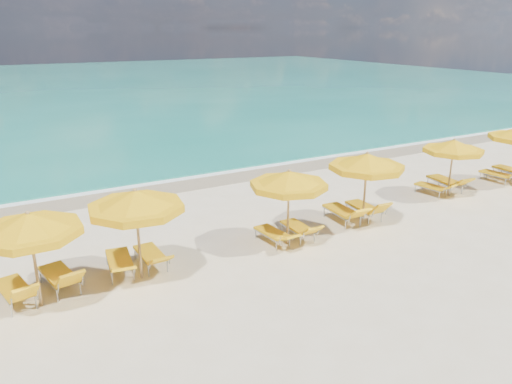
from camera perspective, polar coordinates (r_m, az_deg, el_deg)
ground_plane at (r=15.60m, az=2.73°, el=-5.69°), size 120.00×120.00×0.00m
ocean at (r=60.84m, az=-22.60°, el=10.91°), size 120.00×80.00×0.30m
wet_sand_band at (r=21.82m, az=-7.67°, el=1.22°), size 120.00×2.60×0.01m
foam_line at (r=22.53m, az=-8.45°, el=1.74°), size 120.00×1.20×0.03m
whitecap_near at (r=29.75m, az=-25.71°, el=4.15°), size 14.00×0.36×0.05m
whitecap_far at (r=39.79m, az=-6.06°, el=8.99°), size 18.00×0.30×0.05m
umbrella_2 at (r=12.45m, az=-24.49°, el=-3.49°), size 3.13×3.13×2.42m
umbrella_3 at (r=12.95m, az=-13.59°, el=-1.12°), size 3.01×3.01×2.51m
umbrella_4 at (r=14.80m, az=3.76°, el=1.34°), size 2.53×2.53×2.38m
umbrella_5 at (r=16.73m, az=12.55°, el=3.31°), size 2.90×2.90×2.51m
umbrella_6 at (r=20.71m, az=21.65°, el=4.81°), size 2.45×2.45×2.31m
lounger_2_left at (r=13.51m, az=-25.76°, el=-10.55°), size 0.96×1.87×0.89m
lounger_2_right at (r=13.73m, az=-21.45°, el=-9.46°), size 0.94×1.92×0.90m
lounger_3_left at (r=14.06m, az=-15.27°, el=-8.15°), size 0.88×2.00×0.73m
lounger_3_right at (r=14.26m, az=-11.88°, el=-7.54°), size 0.63×1.82×0.74m
lounger_4_left at (r=15.41m, az=1.97°, el=-5.18°), size 0.69×1.77×0.62m
lounger_4_right at (r=15.83m, az=4.86°, el=-4.54°), size 0.64×1.74×0.75m
lounger_5_left at (r=17.25m, az=9.87°, el=-2.69°), size 0.79×2.00×0.88m
lounger_5_right at (r=17.80m, az=12.31°, el=-2.21°), size 0.73×1.86×0.89m
lounger_6_left at (r=21.01m, az=19.44°, el=0.22°), size 0.79×1.72×0.68m
lounger_6_right at (r=21.75m, az=20.84°, el=0.79°), size 0.93×2.10×0.86m
lounger_7_left at (r=23.84m, az=25.83°, el=1.53°), size 0.75×1.80×0.76m
lounger_7_right at (r=24.66m, az=27.15°, el=1.90°), size 0.71×1.96×0.86m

